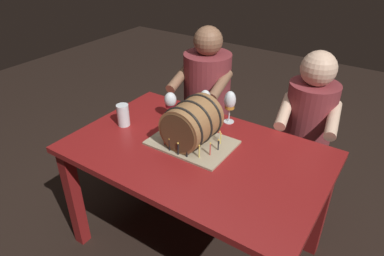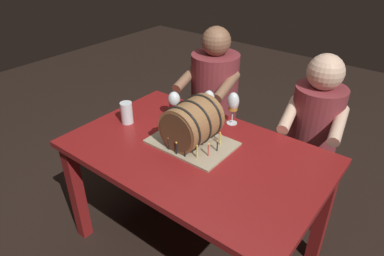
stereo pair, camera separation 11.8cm
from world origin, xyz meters
TOP-DOWN VIEW (x-y plane):
  - ground_plane at (0.00, 0.00)m, footprint 8.00×8.00m
  - dining_table at (0.00, 0.00)m, footprint 1.39×0.88m
  - barrel_cake at (-0.05, 0.04)m, footprint 0.45×0.32m
  - wine_glass_white at (-0.16, 0.35)m, footprint 0.07×0.07m
  - wine_glass_red at (-0.33, 0.21)m, footprint 0.08×0.08m
  - wine_glass_amber at (0.00, 0.37)m, footprint 0.07×0.07m
  - beer_pint at (-0.51, -0.02)m, footprint 0.07×0.07m
  - person_seated_left at (-0.39, 0.73)m, footprint 0.43×0.51m
  - person_seated_right at (0.39, 0.73)m, footprint 0.40×0.50m

SIDE VIEW (x-z plane):
  - ground_plane at x=0.00m, z-range 0.00..0.00m
  - person_seated_right at x=0.39m, z-range -0.05..1.11m
  - person_seated_left at x=-0.39m, z-range -0.04..1.16m
  - dining_table at x=0.00m, z-range 0.26..1.00m
  - beer_pint at x=-0.51m, z-range 0.73..0.87m
  - wine_glass_red at x=-0.33m, z-range 0.77..0.94m
  - wine_glass_white at x=-0.16m, z-range 0.77..0.95m
  - barrel_cake at x=-0.05m, z-range 0.73..1.00m
  - wine_glass_amber at x=0.00m, z-range 0.78..0.98m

